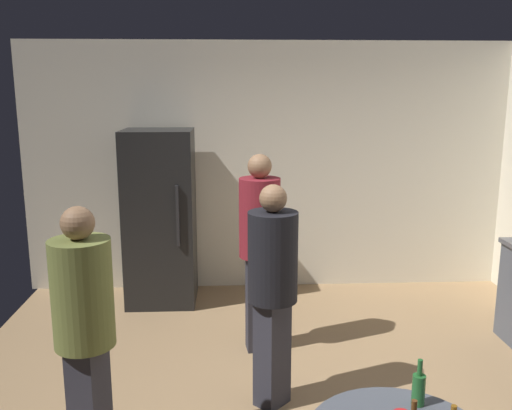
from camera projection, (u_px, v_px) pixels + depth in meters
name	position (u px, v px, depth m)	size (l,w,h in m)	color
wall_back	(269.00, 168.00, 6.09)	(5.32, 0.06, 2.70)	silver
refrigerator	(160.00, 217.00, 5.71)	(0.70, 0.68, 1.80)	black
beer_bottle_green	(419.00, 388.00, 2.61)	(0.06, 0.06, 0.23)	#26662D
person_in_olive_shirt	(84.00, 321.00, 3.11)	(0.42, 0.42, 1.58)	#2D2D38
person_in_black_shirt	(273.00, 280.00, 3.77)	(0.48, 0.48, 1.58)	#2D2D38
person_in_maroon_shirt	(260.00, 238.00, 4.59)	(0.38, 0.38, 1.69)	#2D2D38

